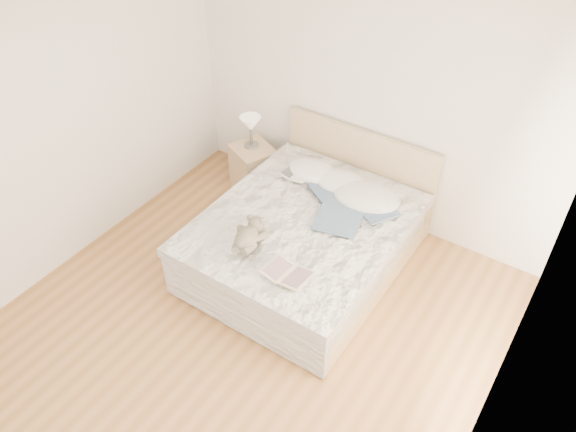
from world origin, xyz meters
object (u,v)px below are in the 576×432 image
Objects in this scene: nightstand at (254,169)px; photo_book at (296,175)px; bed at (308,238)px; teddy_bear at (247,243)px; table_lamp at (251,126)px; childrens_book at (287,274)px.

nightstand is 1.84× the size of photo_book.
teddy_bear is (-0.21, -0.67, 0.34)m from bed.
bed reaches higher than table_lamp.
childrens_book is (1.45, -1.45, -0.19)m from table_lamp.
nightstand is 0.83m from photo_book.
table_lamp is 0.90× the size of childrens_book.
photo_book is (-0.41, 0.42, 0.32)m from bed.
table_lamp reaches higher than photo_book.
nightstand is at bearing -39.66° from table_lamp.
photo_book is at bearing 86.81° from teddy_bear.
table_lamp is at bearing 138.56° from childrens_book.
table_lamp is at bearing 149.55° from bed.
teddy_bear is at bearing 173.13° from childrens_book.
table_lamp is (-0.04, 0.03, 0.54)m from nightstand.
bed reaches higher than photo_book.
table_lamp is (-1.17, 0.69, 0.51)m from bed.
childrens_book reaches higher than nightstand.
bed is 0.78m from teddy_bear.
childrens_book is at bearing -70.25° from bed.
photo_book is 0.76× the size of childrens_book.
table_lamp is 1.18× the size of photo_book.
nightstand is at bearing 166.10° from photo_book.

